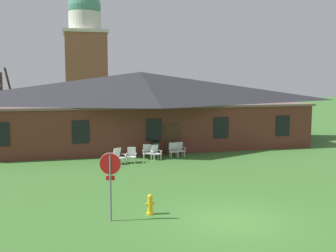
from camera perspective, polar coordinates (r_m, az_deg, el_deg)
The scene contains 13 objects.
ground_plane at distance 14.97m, azimuth 9.31°, elevation -13.32°, with size 200.00×200.00×0.00m, color #3D702D.
brick_building at distance 31.85m, azimuth -3.96°, elevation 2.66°, with size 25.54×10.40×5.80m.
dome_tower at distance 49.15m, azimuth -11.78°, elevation 9.22°, with size 5.18×5.18×16.72m.
stop_sign at distance 14.41m, azimuth -8.32°, elevation -6.71°, with size 0.77×0.27×2.52m.
lawn_chair_by_porch at distance 24.56m, azimuth -7.12°, elevation -4.27°, with size 0.82×0.86×0.96m.
lawn_chair_near_door at distance 24.83m, azimuth -5.29°, elevation -4.13°, with size 0.73×0.78×0.96m.
lawn_chair_left_end at distance 25.94m, azimuth -3.03°, elevation -3.66°, with size 0.69×0.73×0.96m.
lawn_chair_middle at distance 25.73m, azimuth -1.84°, elevation -3.74°, with size 0.72×0.76×0.96m.
lawn_chair_right_end at distance 26.58m, azimuth 0.77°, elevation -3.41°, with size 0.64×0.67×0.96m.
lawn_chair_far_side at distance 26.83m, azimuth 1.70°, elevation -3.31°, with size 0.66×0.69×0.96m.
bare_tree_beside_building at distance 33.20m, azimuth -22.97°, elevation 2.79°, with size 1.78×1.76×6.53m.
fire_hydrant at distance 15.36m, azimuth -2.59°, elevation -11.25°, with size 0.36×0.28×0.79m.
trash_bin at distance 26.98m, azimuth -1.77°, elevation -3.27°, with size 0.56×0.56×0.98m.
Camera 1 is at (-5.73, -12.88, 5.04)m, focal length 42.29 mm.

